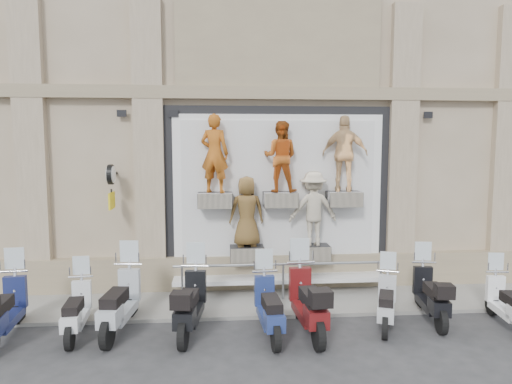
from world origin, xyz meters
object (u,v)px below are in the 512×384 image
at_px(clock_sign_bracket, 111,181).
at_px(scooter_i, 507,293).
at_px(scooter_f, 308,290).
at_px(scooter_g, 387,293).
at_px(scooter_h, 431,285).
at_px(scooter_c, 120,290).
at_px(scooter_b, 76,300).
at_px(scooter_d, 190,292).
at_px(scooter_e, 269,296).
at_px(guard_rail, 283,283).
at_px(scooter_a, 4,298).

height_order(clock_sign_bracket, scooter_i, clock_sign_bracket).
bearing_deg(scooter_f, scooter_g, 2.61).
xyz_separation_m(scooter_h, scooter_i, (1.37, -0.43, -0.08)).
distance_m(scooter_c, scooter_i, 7.64).
height_order(scooter_b, scooter_d, scooter_d).
height_order(scooter_e, scooter_g, scooter_e).
xyz_separation_m(guard_rail, scooter_a, (-5.44, -1.56, 0.34)).
relative_size(scooter_d, scooter_h, 1.07).
height_order(clock_sign_bracket, scooter_a, clock_sign_bracket).
bearing_deg(scooter_d, scooter_e, -1.76).
bearing_deg(guard_rail, scooter_d, -142.49).
xyz_separation_m(clock_sign_bracket, scooter_a, (-1.54, -2.03, -2.00)).
bearing_deg(scooter_h, clock_sign_bracket, 173.43).
distance_m(scooter_a, scooter_d, 3.43).
relative_size(scooter_f, scooter_i, 1.25).
height_order(scooter_d, scooter_f, scooter_f).
height_order(scooter_b, scooter_h, scooter_h).
height_order(guard_rail, scooter_a, scooter_a).
height_order(clock_sign_bracket, scooter_e, clock_sign_bracket).
bearing_deg(scooter_g, scooter_i, 17.17).
bearing_deg(scooter_h, scooter_f, -163.18).
bearing_deg(scooter_h, scooter_e, -164.11).
distance_m(scooter_f, scooter_i, 4.02).
bearing_deg(clock_sign_bracket, guard_rail, -6.84).
xyz_separation_m(scooter_c, scooter_e, (2.86, -0.38, -0.06)).
distance_m(scooter_b, scooter_g, 6.03).
distance_m(guard_rail, scooter_i, 4.60).
height_order(scooter_a, scooter_i, scooter_a).
relative_size(guard_rail, scooter_e, 2.67).
bearing_deg(guard_rail, scooter_h, -24.66).
bearing_deg(scooter_e, clock_sign_bracket, 142.86).
distance_m(scooter_a, scooter_e, 4.93).
bearing_deg(clock_sign_bracket, scooter_f, -27.92).
height_order(scooter_b, scooter_i, scooter_b).
bearing_deg(scooter_h, scooter_c, -171.11).
height_order(scooter_b, scooter_f, scooter_f).
height_order(scooter_a, scooter_b, scooter_a).
bearing_deg(scooter_a, clock_sign_bracket, 47.26).
bearing_deg(scooter_f, scooter_c, 171.43).
xyz_separation_m(scooter_g, scooter_i, (2.39, -0.20, -0.01)).
bearing_deg(scooter_e, scooter_b, 171.96).
xyz_separation_m(scooter_a, scooter_e, (4.92, -0.22, -0.03)).
distance_m(scooter_a, scooter_b, 1.28).
xyz_separation_m(scooter_d, scooter_h, (4.90, 0.23, -0.06)).
bearing_deg(scooter_i, clock_sign_bracket, 172.68).
bearing_deg(scooter_f, scooter_b, 173.58).
distance_m(scooter_e, scooter_i, 4.77).
xyz_separation_m(clock_sign_bracket, scooter_g, (5.76, -2.02, -2.10)).
bearing_deg(scooter_g, scooter_a, -157.95).
relative_size(guard_rail, scooter_g, 2.94).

